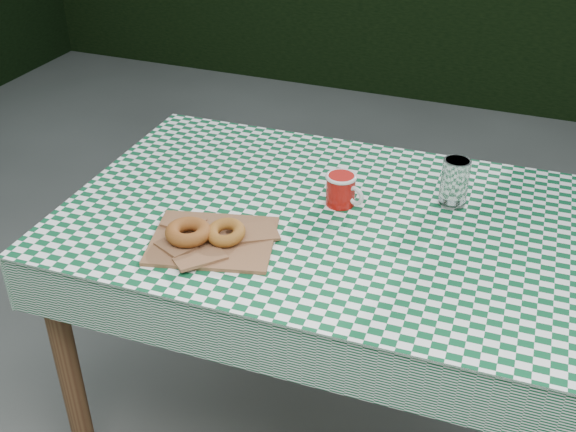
% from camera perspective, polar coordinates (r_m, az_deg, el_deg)
% --- Properties ---
extents(table, '(1.29, 0.88, 0.75)m').
position_cam_1_polar(table, '(1.99, 2.42, -9.18)').
color(table, '#502F1B').
rests_on(table, ground).
extents(tablecloth, '(1.31, 0.90, 0.01)m').
position_cam_1_polar(tablecloth, '(1.76, 2.70, 0.13)').
color(tablecloth, '#0B4726').
rests_on(tablecloth, table).
extents(paper_bag, '(0.34, 0.29, 0.02)m').
position_cam_1_polar(paper_bag, '(1.65, -6.19, -1.93)').
color(paper_bag, brown).
rests_on(paper_bag, tablecloth).
extents(bagel_front, '(0.15, 0.15, 0.03)m').
position_cam_1_polar(bagel_front, '(1.64, -8.18, -1.31)').
color(bagel_front, brown).
rests_on(bagel_front, paper_bag).
extents(bagel_back, '(0.11, 0.11, 0.03)m').
position_cam_1_polar(bagel_back, '(1.64, -5.11, -1.35)').
color(bagel_back, '#97501F').
rests_on(bagel_back, paper_bag).
extents(coffee_mug, '(0.19, 0.19, 0.08)m').
position_cam_1_polar(coffee_mug, '(1.78, 4.33, 2.16)').
color(coffee_mug, '#A30F0A').
rests_on(coffee_mug, tablecloth).
extents(drinking_glass, '(0.08, 0.08, 0.13)m').
position_cam_1_polar(drinking_glass, '(1.82, 13.48, 2.69)').
color(drinking_glass, white).
rests_on(drinking_glass, tablecloth).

